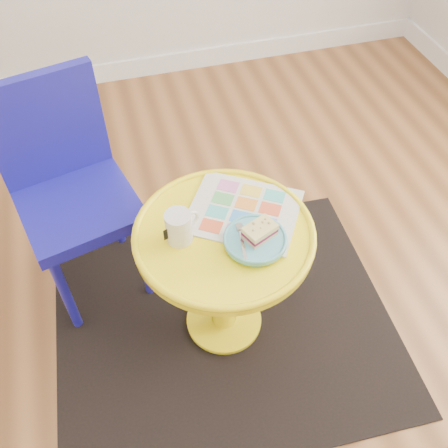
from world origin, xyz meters
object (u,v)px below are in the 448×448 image
object	(u,v)px
chair	(69,183)
mug	(179,226)
newspaper	(244,211)
side_table	(224,262)
plate	(255,240)

from	to	relation	value
chair	mug	size ratio (longest dim) A/B	7.78
newspaper	mug	size ratio (longest dim) A/B	3.04
side_table	chair	xyz separation A→B (m)	(-0.46, 0.41, 0.12)
side_table	plate	xyz separation A→B (m)	(0.08, -0.07, 0.17)
chair	mug	distance (m)	0.52
newspaper	plate	distance (m)	0.14
mug	plate	world-z (taller)	mug
chair	plate	size ratio (longest dim) A/B	4.56
side_table	mug	world-z (taller)	mug
mug	side_table	bearing A→B (deg)	-28.64
chair	side_table	bearing A→B (deg)	-55.44
side_table	mug	bearing A→B (deg)	173.79
newspaper	mug	distance (m)	0.24
newspaper	mug	world-z (taller)	mug
plate	newspaper	bearing A→B (deg)	87.06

